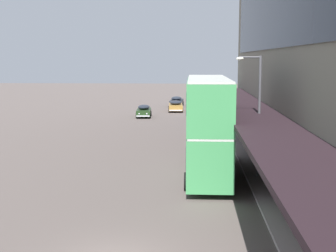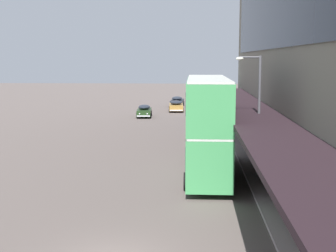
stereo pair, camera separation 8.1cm
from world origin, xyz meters
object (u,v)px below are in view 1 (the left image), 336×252
Objects in this scene: transit_bus_kerbside_rear at (207,106)px; sedan_oncoming_rear at (177,101)px; sedan_trailing_near at (176,106)px; pedestrian_at_kerb at (298,202)px; sedan_lead_near at (144,111)px; street_lamp at (256,107)px; transit_bus_kerbside_front at (207,124)px.

transit_bus_kerbside_rear is 2.33× the size of sedan_oncoming_rear.
pedestrian_at_kerb is at bearing -81.22° from sedan_trailing_near.
sedan_lead_near is at bearing -120.58° from sedan_trailing_near.
street_lamp is at bearing 94.66° from pedestrian_at_kerb.
pedestrian_at_kerb is at bearing -85.03° from transit_bus_kerbside_rear.
street_lamp reaches higher than sedan_lead_near.
transit_bus_kerbside_front is 3.08m from street_lamp.
pedestrian_at_kerb is at bearing -74.50° from sedan_lead_near.
pedestrian_at_kerb is (6.84, -44.29, 0.43)m from sedan_trailing_near.
street_lamp is at bearing -6.19° from transit_bus_kerbside_front.
transit_bus_kerbside_rear reaches higher than sedan_oncoming_rear.
pedestrian_at_kerb reaches higher than sedan_lead_near.
sedan_oncoming_rear is at bearing 97.75° from pedestrian_at_kerb.
sedan_trailing_near is (-3.28, 35.45, -2.50)m from transit_bus_kerbside_front.
transit_bus_kerbside_front is 2.09× the size of sedan_oncoming_rear.
transit_bus_kerbside_front reaches higher than sedan_lead_near.
street_lamp is at bearing -84.93° from transit_bus_kerbside_rear.
street_lamp reaches higher than transit_bus_kerbside_front.
pedestrian_at_kerb reaches higher than sedan_trailing_near.
sedan_trailing_near reaches higher than sedan_lead_near.
transit_bus_kerbside_rear is 2.55× the size of sedan_lead_near.
transit_bus_kerbside_rear is 2.60× the size of sedan_trailing_near.
sedan_oncoming_rear reaches higher than sedan_lead_near.
sedan_lead_near is (-3.70, -6.26, -0.01)m from sedan_trailing_near.
transit_bus_kerbside_rear is 18.40m from sedan_oncoming_rear.
transit_bus_kerbside_front is at bearing -84.72° from sedan_trailing_near.
transit_bus_kerbside_rear is 9.18m from sedan_lead_near.
transit_bus_kerbside_front is 24.31m from transit_bus_kerbside_rear.
sedan_oncoming_rear is at bearing 90.87° from sedan_trailing_near.
street_lamp is (2.18, -24.57, 2.44)m from transit_bus_kerbside_rear.
transit_bus_kerbside_rear is at bearing 95.07° from street_lamp.
street_lamp reaches higher than sedan_trailing_near.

